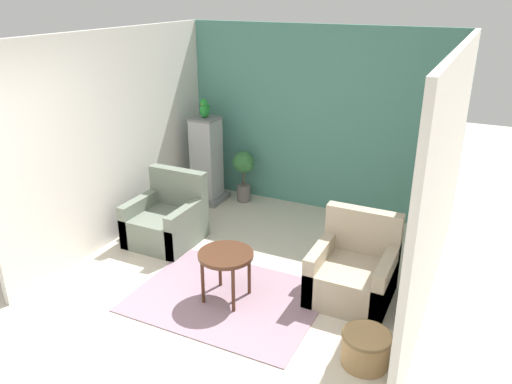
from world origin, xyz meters
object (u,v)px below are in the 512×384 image
birdcage (207,162)px  coffee_table (226,259)px  parrot (205,109)px  potted_plant (243,169)px  armchair_right (353,273)px  wicker_basket (366,348)px  armchair_left (167,221)px

birdcage → coffee_table: bearing=-54.8°
parrot → potted_plant: bearing=21.9°
potted_plant → armchair_right: bearing=-38.9°
parrot → wicker_basket: size_ratio=0.66×
armchair_left → wicker_basket: bearing=-21.9°
coffee_table → wicker_basket: coffee_table is taller
armchair_right → potted_plant: armchair_right is taller
wicker_basket → birdcage: bearing=140.8°
wicker_basket → armchair_left: bearing=158.1°
potted_plant → birdcage: bearing=-157.8°
coffee_table → armchair_left: 1.54m
armchair_right → potted_plant: 2.80m
coffee_table → armchair_right: size_ratio=0.65×
coffee_table → wicker_basket: (1.53, -0.33, -0.31)m
armchair_left → parrot: parrot is taller
armchair_left → wicker_basket: armchair_left is taller
coffee_table → birdcage: bearing=125.2°
armchair_left → birdcage: size_ratio=0.68×
coffee_table → wicker_basket: 1.59m
armchair_left → parrot: bearing=99.4°
birdcage → parrot: 0.80m
potted_plant → wicker_basket: size_ratio=1.82×
armchair_right → parrot: size_ratio=3.10×
armchair_right → potted_plant: bearing=141.1°
armchair_right → potted_plant: (-2.17, 1.75, 0.24)m
parrot → armchair_right: bearing=-30.0°
coffee_table → armchair_left: size_ratio=0.65×
armchair_left → wicker_basket: (2.83, -1.14, -0.11)m
armchair_right → birdcage: bearing=150.0°
armchair_left → armchair_right: bearing=-4.4°
coffee_table → potted_plant: potted_plant is taller
birdcage → wicker_basket: bearing=-39.2°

